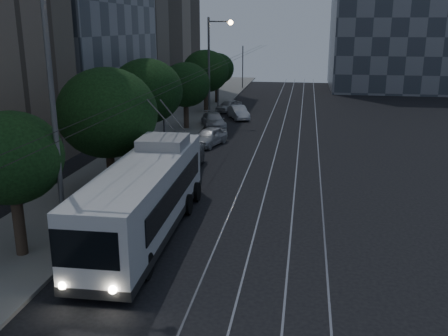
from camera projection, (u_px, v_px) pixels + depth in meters
name	position (u px, v px, depth m)	size (l,w,h in m)	color
ground	(218.00, 226.00, 22.59)	(120.00, 120.00, 0.00)	black
sidewalk	(173.00, 130.00, 42.71)	(5.00, 90.00, 0.15)	gray
tram_rails	(290.00, 135.00, 41.17)	(4.52, 90.00, 0.02)	#97969E
overhead_wires	(201.00, 91.00, 41.38)	(2.23, 90.00, 6.00)	black
building_distant_right	(416.00, 1.00, 68.64)	(22.00, 18.00, 24.00)	#3C434C
trolleybus	(146.00, 196.00, 21.35)	(2.87, 12.39, 5.63)	silver
pickup_silver	(178.00, 159.00, 30.55)	(2.90, 6.29, 1.75)	#A0A3A7
car_white_a	(209.00, 137.00, 37.51)	(1.58, 3.93, 1.34)	#B7B8BC
car_white_b	(214.00, 120.00, 44.02)	(1.80, 4.43, 1.28)	#AEAEB3
car_white_c	(239.00, 113.00, 48.14)	(1.32, 3.80, 1.25)	silver
car_white_d	(229.00, 106.00, 52.19)	(1.48, 3.68, 1.25)	#B0B0B5
tree_0	(11.00, 158.00, 18.43)	(3.86, 3.86, 5.76)	#2F221A
tree_1	(107.00, 113.00, 25.92)	(5.23, 5.23, 6.71)	#2F221A
tree_2	(147.00, 91.00, 32.19)	(4.64, 4.64, 6.74)	#2F221A
tree_3	(186.00, 85.00, 42.43)	(4.21, 4.21, 5.77)	#2F221A
tree_4	(206.00, 71.00, 50.54)	(4.74, 4.74, 6.39)	#2F221A
tree_5	(217.00, 69.00, 56.76)	(3.91, 3.91, 5.75)	#2F221A
streetlamp_near	(63.00, 92.00, 17.50)	(2.60, 0.44, 10.86)	#5D5D5F
streetlamp_far	(213.00, 60.00, 45.24)	(2.30, 0.44, 9.45)	#5D5D5F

